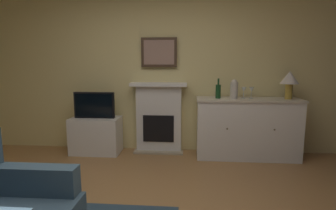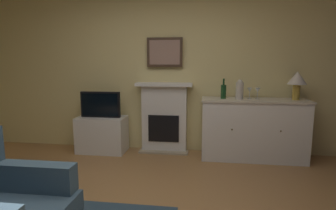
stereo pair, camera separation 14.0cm
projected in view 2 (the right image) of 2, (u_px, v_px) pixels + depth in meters
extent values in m
cube|color=#EAD68C|center=(166.00, 62.00, 4.29)|extent=(6.34, 0.06, 2.83)
cube|color=white|center=(164.00, 119.00, 4.31)|extent=(0.70, 0.18, 1.05)
cube|color=tan|center=(164.00, 152.00, 4.29)|extent=(0.77, 0.20, 0.03)
cube|color=black|center=(164.00, 129.00, 4.24)|extent=(0.48, 0.02, 0.42)
cube|color=white|center=(164.00, 84.00, 4.19)|extent=(0.87, 0.27, 0.05)
cube|color=#473323|center=(165.00, 52.00, 4.18)|extent=(0.55, 0.03, 0.45)
cube|color=#9E7A6B|center=(165.00, 52.00, 4.17)|extent=(0.47, 0.01, 0.37)
cube|color=white|center=(253.00, 130.00, 3.96)|extent=(1.47, 0.45, 0.86)
cube|color=beige|center=(255.00, 100.00, 3.89)|extent=(1.50, 0.48, 0.03)
sphere|color=brown|center=(232.00, 130.00, 3.77)|extent=(0.02, 0.02, 0.02)
sphere|color=brown|center=(281.00, 131.00, 3.68)|extent=(0.02, 0.02, 0.02)
cylinder|color=#B79338|center=(296.00, 92.00, 3.80)|extent=(0.10, 0.10, 0.22)
cone|color=silver|center=(297.00, 78.00, 3.77)|extent=(0.26, 0.26, 0.18)
cylinder|color=#193F1E|center=(223.00, 92.00, 3.93)|extent=(0.08, 0.08, 0.20)
cylinder|color=#193F1E|center=(224.00, 82.00, 3.91)|extent=(0.03, 0.03, 0.09)
cylinder|color=silver|center=(249.00, 99.00, 3.90)|extent=(0.06, 0.06, 0.00)
cylinder|color=silver|center=(249.00, 96.00, 3.90)|extent=(0.01, 0.01, 0.09)
cone|color=silver|center=(250.00, 90.00, 3.88)|extent=(0.07, 0.07, 0.07)
cylinder|color=silver|center=(257.00, 99.00, 3.89)|extent=(0.06, 0.06, 0.00)
cylinder|color=silver|center=(257.00, 96.00, 3.89)|extent=(0.01, 0.01, 0.09)
cone|color=silver|center=(258.00, 90.00, 3.87)|extent=(0.07, 0.07, 0.07)
cylinder|color=beige|center=(240.00, 91.00, 3.85)|extent=(0.11, 0.11, 0.24)
sphere|color=beige|center=(240.00, 83.00, 3.83)|extent=(0.08, 0.08, 0.08)
cube|color=white|center=(102.00, 134.00, 4.31)|extent=(0.75, 0.42, 0.56)
cube|color=black|center=(101.00, 105.00, 4.22)|extent=(0.62, 0.06, 0.40)
cube|color=black|center=(100.00, 105.00, 4.18)|extent=(0.57, 0.01, 0.35)
cube|color=#3F596B|center=(31.00, 177.00, 2.13)|extent=(0.72, 0.14, 0.22)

